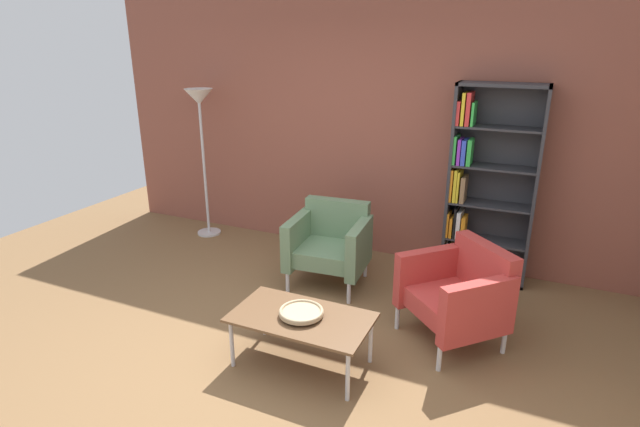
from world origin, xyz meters
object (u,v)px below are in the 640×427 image
at_px(floor_lamp_torchiere, 200,115).
at_px(armchair_near_window, 459,292).
at_px(armchair_by_bookshelf, 330,242).
at_px(coffee_table_low, 301,320).
at_px(decorative_bowl, 301,312).
at_px(bookshelf_tall, 483,187).

bearing_deg(floor_lamp_torchiere, armchair_near_window, -18.82).
bearing_deg(armchair_by_bookshelf, armchair_near_window, -25.94).
bearing_deg(armchair_by_bookshelf, coffee_table_low, -80.11).
height_order(decorative_bowl, armchair_near_window, armchair_near_window).
relative_size(armchair_by_bookshelf, armchair_near_window, 0.82).
bearing_deg(decorative_bowl, coffee_table_low, 135.00).
bearing_deg(bookshelf_tall, decorative_bowl, -114.44).
relative_size(bookshelf_tall, armchair_by_bookshelf, 2.44).
bearing_deg(decorative_bowl, floor_lamp_torchiere, 139.51).
distance_m(coffee_table_low, decorative_bowl, 0.07).
distance_m(armchair_by_bookshelf, armchair_near_window, 1.40).
distance_m(armchair_near_window, floor_lamp_torchiere, 3.51).
height_order(bookshelf_tall, decorative_bowl, bookshelf_tall).
distance_m(bookshelf_tall, coffee_table_low, 2.32).
bearing_deg(armchair_near_window, bookshelf_tall, 135.47).
height_order(bookshelf_tall, armchair_near_window, bookshelf_tall).
distance_m(bookshelf_tall, decorative_bowl, 2.31).
height_order(bookshelf_tall, floor_lamp_torchiere, bookshelf_tall).
xyz_separation_m(decorative_bowl, floor_lamp_torchiere, (-2.21, 1.88, 1.01)).
bearing_deg(bookshelf_tall, coffee_table_low, -114.44).
bearing_deg(coffee_table_low, decorative_bowl, -45.00).
xyz_separation_m(coffee_table_low, decorative_bowl, (0.00, -0.00, 0.07)).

